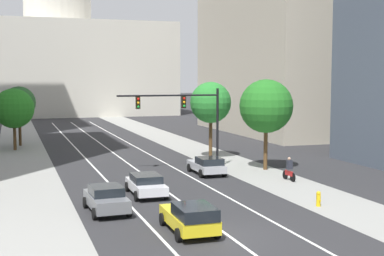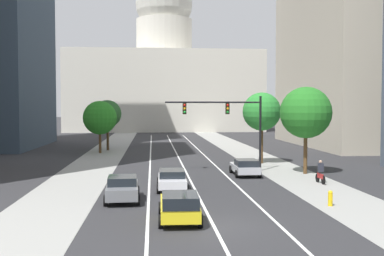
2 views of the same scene
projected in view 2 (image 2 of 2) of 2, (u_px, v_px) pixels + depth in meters
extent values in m
plane|color=#2B2B2D|center=(174.00, 149.00, 61.92)|extent=(400.00, 400.00, 0.00)
cube|color=gray|center=(105.00, 153.00, 56.22)|extent=(4.73, 130.00, 0.01)
cube|color=gray|center=(245.00, 152.00, 57.68)|extent=(4.73, 130.00, 0.01)
cube|color=white|center=(150.00, 163.00, 46.73)|extent=(0.16, 90.00, 0.01)
cube|color=white|center=(181.00, 162.00, 46.99)|extent=(0.16, 90.00, 0.01)
cube|color=white|center=(212.00, 162.00, 47.26)|extent=(0.16, 90.00, 0.01)
cube|color=#B7AD99|center=(374.00, 49.00, 67.66)|extent=(21.58, 28.91, 28.16)
cube|color=beige|center=(164.00, 92.00, 112.55)|extent=(45.01, 22.56, 18.49)
cylinder|color=beige|center=(164.00, 37.00, 111.94)|extent=(13.37, 13.37, 8.15)
sphere|color=beige|center=(164.00, 4.00, 111.58)|extent=(13.63, 13.63, 13.63)
cube|color=slate|center=(122.00, 190.00, 27.84)|extent=(2.00, 4.21, 0.67)
cube|color=black|center=(122.00, 180.00, 27.83)|extent=(1.77, 2.09, 0.49)
cylinder|color=black|center=(108.00, 192.00, 29.14)|extent=(0.25, 0.65, 0.64)
cylinder|color=black|center=(138.00, 191.00, 29.36)|extent=(0.25, 0.65, 0.64)
cylinder|color=black|center=(106.00, 201.00, 26.34)|extent=(0.25, 0.65, 0.64)
cylinder|color=black|center=(138.00, 200.00, 26.57)|extent=(0.25, 0.65, 0.64)
cube|color=#B2B5BA|center=(245.00, 168.00, 38.22)|extent=(1.86, 4.24, 0.55)
cube|color=black|center=(246.00, 163.00, 37.48)|extent=(1.70, 2.05, 0.51)
cylinder|color=black|center=(231.00, 169.00, 39.59)|extent=(0.22, 0.64, 0.64)
cylinder|color=black|center=(252.00, 169.00, 39.73)|extent=(0.22, 0.64, 0.64)
cylinder|color=black|center=(237.00, 174.00, 36.73)|extent=(0.22, 0.64, 0.64)
cylinder|color=black|center=(260.00, 174.00, 36.87)|extent=(0.22, 0.64, 0.64)
cube|color=silver|center=(172.00, 181.00, 31.67)|extent=(1.93, 4.39, 0.55)
cube|color=black|center=(172.00, 173.00, 31.65)|extent=(1.74, 2.30, 0.48)
cylinder|color=black|center=(159.00, 181.00, 33.10)|extent=(0.23, 0.64, 0.64)
cylinder|color=black|center=(184.00, 181.00, 33.22)|extent=(0.23, 0.64, 0.64)
cylinder|color=black|center=(158.00, 189.00, 30.14)|extent=(0.23, 0.64, 0.64)
cylinder|color=black|center=(187.00, 188.00, 30.26)|extent=(0.23, 0.64, 0.64)
cube|color=yellow|center=(179.00, 208.00, 23.04)|extent=(1.91, 4.31, 0.62)
cube|color=black|center=(180.00, 200.00, 22.02)|extent=(1.73, 2.36, 0.56)
cylinder|color=black|center=(161.00, 208.00, 24.44)|extent=(0.23, 0.64, 0.64)
cylinder|color=black|center=(195.00, 207.00, 24.57)|extent=(0.23, 0.64, 0.64)
cylinder|color=black|center=(161.00, 221.00, 21.55)|extent=(0.23, 0.64, 0.64)
cylinder|color=black|center=(200.00, 221.00, 21.67)|extent=(0.23, 0.64, 0.64)
cylinder|color=black|center=(260.00, 134.00, 40.70)|extent=(0.20, 0.20, 6.58)
cylinder|color=black|center=(213.00, 102.00, 40.22)|extent=(8.34, 0.14, 0.14)
cube|color=black|center=(227.00, 109.00, 40.36)|extent=(0.32, 0.28, 0.96)
sphere|color=red|center=(228.00, 105.00, 40.19)|extent=(0.20, 0.20, 0.20)
sphere|color=orange|center=(228.00, 109.00, 40.21)|extent=(0.20, 0.20, 0.20)
sphere|color=green|center=(228.00, 112.00, 40.22)|extent=(0.20, 0.20, 0.20)
cube|color=black|center=(185.00, 109.00, 40.04)|extent=(0.32, 0.28, 0.96)
sphere|color=red|center=(185.00, 105.00, 39.87)|extent=(0.20, 0.20, 0.20)
sphere|color=orange|center=(185.00, 109.00, 39.89)|extent=(0.20, 0.20, 0.20)
sphere|color=green|center=(185.00, 112.00, 39.90)|extent=(0.20, 0.20, 0.20)
cylinder|color=yellow|center=(330.00, 200.00, 26.34)|extent=(0.26, 0.26, 0.70)
sphere|color=yellow|center=(330.00, 193.00, 26.32)|extent=(0.26, 0.26, 0.26)
cylinder|color=yellow|center=(331.00, 200.00, 26.18)|extent=(0.10, 0.12, 0.10)
cylinder|color=black|center=(323.00, 180.00, 33.64)|extent=(0.09, 0.66, 0.66)
cylinder|color=black|center=(317.00, 178.00, 34.67)|extent=(0.09, 0.66, 0.66)
cube|color=#A51919|center=(320.00, 176.00, 34.14)|extent=(0.12, 1.00, 0.36)
cube|color=#262833|center=(321.00, 168.00, 34.06)|extent=(0.38, 0.30, 0.64)
sphere|color=tan|center=(320.00, 162.00, 34.11)|extent=(0.22, 0.22, 0.22)
cylinder|color=#51381E|center=(108.00, 137.00, 60.18)|extent=(0.32, 0.32, 3.49)
sphere|color=#2B5C2B|center=(108.00, 114.00, 60.04)|extent=(3.57, 3.57, 3.57)
cylinder|color=#51381E|center=(261.00, 144.00, 46.20)|extent=(0.32, 0.32, 3.85)
sphere|color=#2A802F|center=(262.00, 112.00, 46.05)|extent=(3.80, 3.80, 3.80)
cylinder|color=#51381E|center=(100.00, 141.00, 56.50)|extent=(0.32, 0.32, 2.88)
sphere|color=#298223|center=(100.00, 118.00, 56.37)|extent=(4.10, 4.10, 4.10)
cylinder|color=#51381E|center=(305.00, 152.00, 38.97)|extent=(0.32, 0.32, 3.65)
sphere|color=#236E21|center=(306.00, 113.00, 38.82)|extent=(4.33, 4.33, 4.33)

